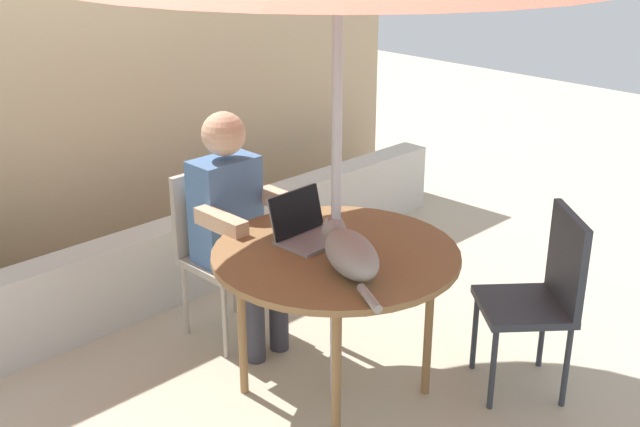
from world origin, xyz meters
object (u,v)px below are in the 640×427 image
at_px(patio_table, 336,262).
at_px(chair_empty, 543,288).
at_px(person_seated, 235,218).
at_px(chair_occupied, 217,240).
at_px(laptop, 304,226).
at_px(cat, 349,252).

relative_size(patio_table, chair_empty, 1.24).
bearing_deg(chair_empty, person_seated, 118.28).
bearing_deg(chair_occupied, person_seated, -90.00).
height_order(patio_table, laptop, laptop).
xyz_separation_m(person_seated, cat, (-0.10, -0.89, 0.13)).
distance_m(patio_table, chair_empty, 0.97).
xyz_separation_m(person_seated, laptop, (-0.01, -0.51, 0.11)).
height_order(laptop, cat, laptop).
relative_size(patio_table, person_seated, 0.90).
bearing_deg(cat, chair_occupied, 84.39).
relative_size(chair_empty, cat, 1.52).
relative_size(chair_occupied, person_seated, 0.72).
relative_size(chair_occupied, cat, 1.52).
bearing_deg(laptop, patio_table, -88.48).
bearing_deg(patio_table, person_seated, 90.00).
bearing_deg(laptop, chair_occupied, 89.55).
distance_m(chair_empty, cat, 0.99).
xyz_separation_m(chair_occupied, cat, (-0.10, -1.05, 0.30)).
distance_m(chair_occupied, cat, 1.09).
height_order(patio_table, chair_occupied, chair_occupied).
relative_size(chair_empty, person_seated, 0.72).
bearing_deg(person_seated, patio_table, -90.00).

